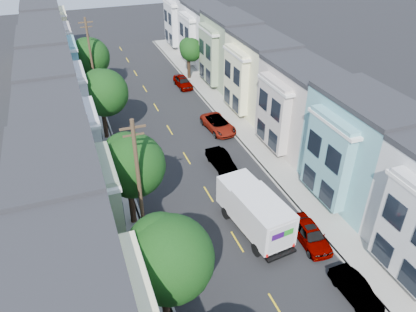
# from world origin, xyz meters

# --- Properties ---
(ground) EXTENTS (160.00, 160.00, 0.00)m
(ground) POSITION_xyz_m (0.00, 0.00, 0.00)
(ground) COLOR black
(ground) RESTS_ON ground
(road_slab) EXTENTS (12.00, 70.00, 0.02)m
(road_slab) POSITION_xyz_m (0.00, 15.00, 0.01)
(road_slab) COLOR black
(road_slab) RESTS_ON ground
(curb_left) EXTENTS (0.30, 70.00, 0.15)m
(curb_left) POSITION_xyz_m (-6.05, 15.00, 0.07)
(curb_left) COLOR gray
(curb_left) RESTS_ON ground
(curb_right) EXTENTS (0.30, 70.00, 0.15)m
(curb_right) POSITION_xyz_m (6.05, 15.00, 0.07)
(curb_right) COLOR gray
(curb_right) RESTS_ON ground
(sidewalk_left) EXTENTS (2.60, 70.00, 0.15)m
(sidewalk_left) POSITION_xyz_m (-7.35, 15.00, 0.07)
(sidewalk_left) COLOR gray
(sidewalk_left) RESTS_ON ground
(sidewalk_right) EXTENTS (2.60, 70.00, 0.15)m
(sidewalk_right) POSITION_xyz_m (7.35, 15.00, 0.07)
(sidewalk_right) COLOR gray
(sidewalk_right) RESTS_ON ground
(centerline) EXTENTS (0.12, 70.00, 0.01)m
(centerline) POSITION_xyz_m (0.00, 15.00, 0.00)
(centerline) COLOR gold
(centerline) RESTS_ON ground
(townhouse_row_left) EXTENTS (5.00, 70.00, 8.50)m
(townhouse_row_left) POSITION_xyz_m (-11.15, 15.00, 0.00)
(townhouse_row_left) COLOR beige
(townhouse_row_left) RESTS_ON ground
(townhouse_row_right) EXTENTS (5.00, 70.00, 8.50)m
(townhouse_row_right) POSITION_xyz_m (11.15, 15.00, 0.00)
(townhouse_row_right) COLOR beige
(townhouse_row_right) RESTS_ON ground
(tree_b) EXTENTS (4.70, 4.70, 7.80)m
(tree_b) POSITION_xyz_m (-6.30, -4.94, 5.43)
(tree_b) COLOR black
(tree_b) RESTS_ON ground
(tree_c) EXTENTS (4.70, 4.70, 7.55)m
(tree_c) POSITION_xyz_m (-6.30, 4.68, 5.18)
(tree_c) COLOR black
(tree_c) RESTS_ON ground
(tree_d) EXTENTS (4.70, 4.70, 7.37)m
(tree_d) POSITION_xyz_m (-6.30, 18.63, 5.00)
(tree_d) COLOR black
(tree_d) RESTS_ON ground
(tree_e) EXTENTS (4.70, 4.70, 7.16)m
(tree_e) POSITION_xyz_m (-6.30, 30.66, 4.79)
(tree_e) COLOR black
(tree_e) RESTS_ON ground
(tree_far_r) EXTENTS (3.10, 3.10, 5.55)m
(tree_far_r) POSITION_xyz_m (6.89, 31.47, 3.95)
(tree_far_r) COLOR black
(tree_far_r) RESTS_ON ground
(utility_pole_near) EXTENTS (1.60, 0.26, 10.00)m
(utility_pole_near) POSITION_xyz_m (-6.30, 2.00, 5.15)
(utility_pole_near) COLOR #42301E
(utility_pole_near) RESTS_ON ground
(utility_pole_far) EXTENTS (1.60, 0.26, 10.00)m
(utility_pole_far) POSITION_xyz_m (-6.30, 28.00, 5.15)
(utility_pole_far) COLOR #42301E
(utility_pole_far) RESTS_ON ground
(fedex_truck) EXTENTS (2.65, 6.89, 3.31)m
(fedex_truck) POSITION_xyz_m (1.66, 0.79, 1.85)
(fedex_truck) COLOR silver
(fedex_truck) RESTS_ON ground
(lead_sedan) EXTENTS (1.69, 4.24, 1.39)m
(lead_sedan) POSITION_xyz_m (2.53, 9.44, 0.70)
(lead_sedan) COLOR black
(lead_sedan) RESTS_ON ground
(parked_left_c) EXTENTS (1.41, 3.79, 1.25)m
(parked_left_c) POSITION_xyz_m (-4.90, -1.36, 0.63)
(parked_left_c) COLOR gray
(parked_left_c) RESTS_ON ground
(parked_left_d) EXTENTS (1.89, 4.35, 1.30)m
(parked_left_d) POSITION_xyz_m (-4.90, 13.20, 0.65)
(parked_left_d) COLOR black
(parked_left_d) RESTS_ON ground
(parked_right_a) EXTENTS (1.46, 3.85, 1.27)m
(parked_right_a) POSITION_xyz_m (4.90, -6.97, 0.63)
(parked_right_a) COLOR #353535
(parked_right_a) RESTS_ON ground
(parked_right_b) EXTENTS (2.00, 4.58, 1.45)m
(parked_right_b) POSITION_xyz_m (4.90, -1.81, 0.73)
(parked_right_b) COLOR silver
(parked_right_b) RESTS_ON ground
(parked_right_c) EXTENTS (2.77, 5.26, 1.41)m
(parked_right_c) POSITION_xyz_m (4.90, 16.16, 0.71)
(parked_right_c) COLOR black
(parked_right_c) RESTS_ON ground
(parked_right_d) EXTENTS (1.85, 4.43, 1.42)m
(parked_right_d) POSITION_xyz_m (4.90, 28.90, 0.71)
(parked_right_d) COLOR black
(parked_right_d) RESTS_ON ground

